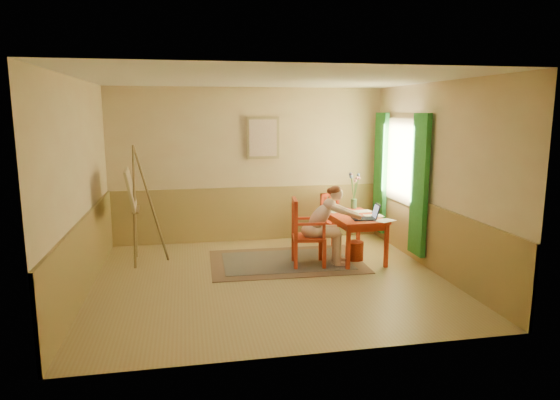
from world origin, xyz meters
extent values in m
cube|color=tan|center=(0.00, 0.00, -0.01)|extent=(5.00, 4.50, 0.02)
cube|color=white|center=(0.00, 0.00, 2.81)|extent=(5.00, 4.50, 0.02)
cube|color=#D3B181|center=(0.00, 2.26, 1.40)|extent=(5.00, 0.02, 2.80)
cube|color=#D3B181|center=(0.00, -2.26, 1.40)|extent=(5.00, 0.02, 2.80)
cube|color=#D3B181|center=(-2.51, 0.00, 1.40)|extent=(0.02, 4.50, 2.80)
cube|color=#D3B181|center=(2.51, 0.00, 1.40)|extent=(0.02, 4.50, 2.80)
cube|color=tan|center=(0.00, 2.23, 0.50)|extent=(5.00, 0.04, 1.00)
cube|color=tan|center=(-2.48, 0.00, 0.50)|extent=(0.04, 4.50, 1.00)
cube|color=tan|center=(2.48, 0.00, 0.50)|extent=(0.04, 4.50, 1.00)
cube|color=white|center=(2.47, 1.10, 1.55)|extent=(0.02, 1.00, 1.30)
cube|color=tan|center=(2.45, 1.10, 1.55)|extent=(0.03, 1.12, 1.42)
cube|color=green|center=(2.40, 0.32, 1.25)|extent=(0.08, 0.45, 2.20)
cube|color=green|center=(2.40, 1.88, 1.25)|extent=(0.08, 0.45, 2.20)
cube|color=tan|center=(0.25, 2.21, 1.90)|extent=(0.60, 0.04, 0.76)
cube|color=beige|center=(0.25, 2.19, 1.90)|extent=(0.50, 0.02, 0.66)
cube|color=#8C7251|center=(0.39, 0.76, 0.01)|extent=(2.44, 1.66, 0.01)
cube|color=#162030|center=(0.39, 0.76, 0.01)|extent=(2.03, 1.25, 0.01)
cube|color=#CA4121|center=(1.51, 0.75, 0.70)|extent=(0.78, 1.23, 0.04)
cube|color=#CA4121|center=(1.51, 0.75, 0.63)|extent=(0.67, 1.13, 0.10)
cube|color=#CA4121|center=(1.22, 0.18, 0.34)|extent=(0.06, 0.06, 0.68)
cube|color=#CA4121|center=(1.85, 0.21, 0.34)|extent=(0.06, 0.06, 0.68)
cube|color=#CA4121|center=(1.17, 1.28, 0.34)|extent=(0.06, 0.06, 0.68)
cube|color=#CA4121|center=(1.79, 1.32, 0.34)|extent=(0.06, 0.06, 0.68)
cube|color=#CA4121|center=(0.69, 0.52, 0.45)|extent=(0.54, 0.52, 0.05)
cube|color=#CA4121|center=(0.45, 0.34, 0.21)|extent=(0.06, 0.06, 0.43)
cube|color=#CA4121|center=(0.88, 0.29, 0.21)|extent=(0.06, 0.06, 0.43)
cube|color=#CA4121|center=(0.50, 0.75, 0.21)|extent=(0.06, 0.06, 0.43)
cube|color=#CA4121|center=(0.94, 0.70, 0.21)|extent=(0.06, 0.06, 0.43)
cube|color=#CA4121|center=(0.45, 0.34, 0.77)|extent=(0.06, 0.06, 0.58)
cube|color=#CA4121|center=(0.50, 0.75, 0.77)|extent=(0.06, 0.06, 0.58)
cube|color=#CA4121|center=(0.48, 0.55, 1.03)|extent=(0.11, 0.47, 0.06)
cube|color=#CA4121|center=(0.47, 0.44, 0.75)|extent=(0.04, 0.05, 0.48)
cube|color=#CA4121|center=(0.48, 0.55, 0.75)|extent=(0.04, 0.05, 0.48)
cube|color=#CA4121|center=(0.49, 0.65, 0.75)|extent=(0.04, 0.05, 0.48)
cube|color=#CA4121|center=(0.67, 0.31, 0.71)|extent=(0.44, 0.10, 0.04)
cube|color=#CA4121|center=(0.87, 0.29, 0.59)|extent=(0.05, 0.05, 0.23)
cube|color=#CA4121|center=(0.72, 0.72, 0.71)|extent=(0.44, 0.10, 0.04)
cube|color=#CA4121|center=(0.93, 0.70, 0.59)|extent=(0.05, 0.05, 0.23)
cube|color=#CA4121|center=(1.50, 1.72, 0.39)|extent=(0.51, 0.52, 0.04)
cube|color=#CA4121|center=(1.27, 1.84, 0.18)|extent=(0.06, 0.06, 0.37)
cube|color=#CA4121|center=(1.39, 1.49, 0.18)|extent=(0.06, 0.06, 0.37)
cube|color=#CA4121|center=(1.61, 1.95, 0.18)|extent=(0.06, 0.06, 0.37)
cube|color=#CA4121|center=(1.73, 1.60, 0.18)|extent=(0.06, 0.06, 0.37)
cube|color=#CA4121|center=(1.27, 1.84, 0.66)|extent=(0.06, 0.06, 0.50)
cube|color=#CA4121|center=(1.61, 1.95, 0.66)|extent=(0.06, 0.06, 0.50)
cube|color=#CA4121|center=(1.44, 1.90, 0.88)|extent=(0.39, 0.17, 0.05)
cube|color=#CA4121|center=(1.35, 1.87, 0.64)|extent=(0.05, 0.04, 0.41)
cube|color=#CA4121|center=(1.44, 1.90, 0.64)|extent=(0.05, 0.04, 0.41)
cube|color=#CA4121|center=(1.53, 1.92, 0.64)|extent=(0.05, 0.04, 0.41)
cube|color=#CA4121|center=(1.33, 1.66, 0.61)|extent=(0.15, 0.36, 0.03)
cube|color=#CA4121|center=(1.39, 1.50, 0.51)|extent=(0.05, 0.05, 0.20)
cube|color=#CA4121|center=(1.67, 1.78, 0.61)|extent=(0.15, 0.36, 0.03)
cube|color=#CA4121|center=(1.72, 1.61, 0.51)|extent=(0.05, 0.05, 0.20)
ellipsoid|color=beige|center=(0.72, 0.52, 0.56)|extent=(0.33, 0.39, 0.23)
cylinder|color=beige|center=(0.92, 0.40, 0.55)|extent=(0.46, 0.21, 0.16)
cylinder|color=beige|center=(0.94, 0.58, 0.55)|extent=(0.46, 0.21, 0.16)
cylinder|color=beige|center=(1.12, 0.38, 0.28)|extent=(0.13, 0.13, 0.50)
cylinder|color=beige|center=(1.15, 0.55, 0.28)|extent=(0.13, 0.13, 0.50)
cube|color=beige|center=(1.19, 0.37, 0.04)|extent=(0.22, 0.11, 0.07)
cube|color=beige|center=(1.21, 0.55, 0.04)|extent=(0.22, 0.11, 0.07)
ellipsoid|color=beige|center=(0.87, 0.50, 0.78)|extent=(0.52, 0.35, 0.53)
ellipsoid|color=beige|center=(1.01, 0.48, 0.97)|extent=(0.24, 0.32, 0.18)
sphere|color=beige|center=(1.12, 0.47, 1.13)|extent=(0.22, 0.22, 0.20)
ellipsoid|color=#632D15|center=(1.10, 0.47, 1.19)|extent=(0.21, 0.22, 0.14)
sphere|color=#632D15|center=(1.02, 0.48, 1.18)|extent=(0.12, 0.12, 0.10)
cylinder|color=beige|center=(1.09, 0.32, 0.91)|extent=(0.23, 0.14, 0.15)
cylinder|color=beige|center=(1.31, 0.32, 0.83)|extent=(0.30, 0.11, 0.17)
sphere|color=beige|center=(1.18, 0.30, 0.88)|extent=(0.10, 0.10, 0.09)
sphere|color=beige|center=(1.45, 0.33, 0.78)|extent=(0.08, 0.08, 0.07)
cylinder|color=beige|center=(1.13, 0.62, 0.91)|extent=(0.22, 0.09, 0.15)
cylinder|color=beige|center=(1.34, 0.57, 0.83)|extent=(0.30, 0.17, 0.17)
sphere|color=beige|center=(1.22, 0.61, 0.88)|extent=(0.10, 0.10, 0.09)
sphere|color=beige|center=(1.47, 0.52, 0.78)|extent=(0.08, 0.08, 0.07)
cube|color=#1E2338|center=(1.55, 0.44, 0.73)|extent=(0.36, 0.27, 0.02)
cube|color=#2D3342|center=(1.55, 0.44, 0.73)|extent=(0.31, 0.21, 0.00)
cube|color=#1E2338|center=(1.75, 0.42, 0.85)|extent=(0.09, 0.25, 0.23)
cube|color=#99BFF2|center=(1.73, 0.42, 0.85)|extent=(0.07, 0.20, 0.18)
cube|color=white|center=(1.84, 0.28, 0.72)|extent=(0.36, 0.32, 0.00)
cube|color=white|center=(1.76, 1.02, 0.72)|extent=(0.32, 0.25, 0.00)
cube|color=white|center=(1.29, 1.12, 0.72)|extent=(0.37, 0.34, 0.00)
cube|color=white|center=(1.80, 0.65, 0.72)|extent=(0.30, 0.21, 0.00)
cylinder|color=#3F724C|center=(1.69, 1.30, 0.80)|extent=(0.12, 0.12, 0.16)
cylinder|color=#3F7233|center=(1.68, 1.37, 1.08)|extent=(0.03, 0.14, 0.44)
sphere|color=#728CD8|center=(1.67, 1.43, 1.30)|extent=(0.08, 0.08, 0.07)
cylinder|color=#3F7233|center=(1.66, 1.27, 1.09)|extent=(0.08, 0.08, 0.46)
sphere|color=pink|center=(1.62, 1.23, 1.32)|extent=(0.06, 0.06, 0.05)
cylinder|color=#3F7233|center=(1.71, 1.32, 1.03)|extent=(0.04, 0.04, 0.34)
sphere|color=pink|center=(1.72, 1.33, 1.20)|extent=(0.07, 0.07, 0.05)
cylinder|color=#3F7233|center=(1.64, 1.25, 1.07)|extent=(0.11, 0.11, 0.43)
sphere|color=#728CD8|center=(1.60, 1.20, 1.29)|extent=(0.07, 0.07, 0.06)
cylinder|color=#3F7233|center=(1.74, 1.33, 1.05)|extent=(0.11, 0.07, 0.38)
sphere|color=pink|center=(1.79, 1.36, 1.24)|extent=(0.07, 0.07, 0.05)
cylinder|color=#3F7233|center=(1.72, 1.32, 1.05)|extent=(0.07, 0.04, 0.38)
sphere|color=pink|center=(1.75, 1.33, 1.25)|extent=(0.06, 0.06, 0.05)
cylinder|color=#3F7233|center=(1.74, 1.34, 1.08)|extent=(0.11, 0.09, 0.44)
sphere|color=#728CD8|center=(1.79, 1.38, 1.30)|extent=(0.06, 0.06, 0.05)
cylinder|color=#AD3C1D|center=(1.49, 0.65, 0.15)|extent=(0.29, 0.29, 0.31)
cylinder|color=olive|center=(-1.93, 1.04, 0.93)|extent=(0.07, 0.34, 1.87)
cylinder|color=olive|center=(-1.95, 1.34, 0.93)|extent=(0.11, 0.34, 1.87)
cylinder|color=olive|center=(-1.69, 1.20, 0.93)|extent=(0.49, 0.07, 1.87)
cylinder|color=olive|center=(-1.97, 1.19, 0.86)|extent=(0.06, 0.52, 0.03)
cube|color=olive|center=(-1.91, 1.19, 0.86)|extent=(0.10, 0.57, 0.03)
cube|color=tan|center=(-1.99, 1.19, 1.18)|extent=(0.20, 0.83, 0.62)
cube|color=beige|center=(-1.97, 1.19, 1.18)|extent=(0.15, 0.75, 0.54)
camera|label=1|loc=(-1.13, -6.63, 2.37)|focal=31.48mm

